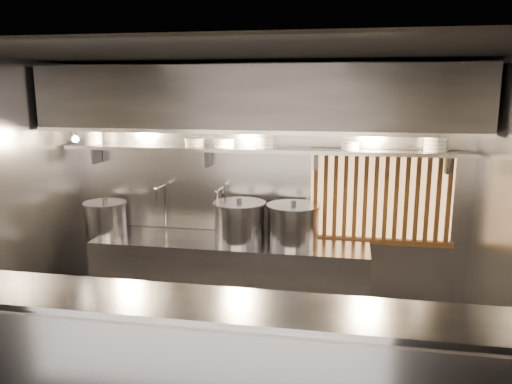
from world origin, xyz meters
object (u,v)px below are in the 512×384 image
(stock_pot_left, at_px, (106,218))
(stock_pot_mid, at_px, (293,224))
(pendant_bulb, at_px, (248,143))
(stock_pot_right, at_px, (239,222))
(heat_lamp, at_px, (74,133))

(stock_pot_left, relative_size, stock_pot_mid, 1.11)
(pendant_bulb, bearing_deg, stock_pot_left, -178.15)
(pendant_bulb, relative_size, stock_pot_right, 0.26)
(heat_lamp, distance_m, stock_pot_right, 1.97)
(pendant_bulb, xyz_separation_m, stock_pot_mid, (0.49, -0.05, -0.85))
(stock_pot_left, xyz_separation_m, stock_pot_right, (1.56, -0.01, 0.03))
(heat_lamp, relative_size, pendant_bulb, 1.87)
(stock_pot_mid, bearing_deg, pendant_bulb, 174.70)
(heat_lamp, xyz_separation_m, stock_pot_mid, (2.29, 0.30, -0.95))
(heat_lamp, bearing_deg, stock_pot_right, 9.68)
(heat_lamp, relative_size, stock_pot_mid, 0.60)
(stock_pot_mid, distance_m, stock_pot_right, 0.58)
(heat_lamp, height_order, pendant_bulb, heat_lamp)
(pendant_bulb, xyz_separation_m, stock_pot_right, (-0.09, -0.06, -0.84))
(stock_pot_mid, height_order, stock_pot_right, stock_pot_right)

